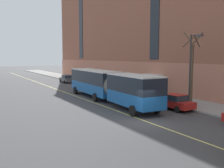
# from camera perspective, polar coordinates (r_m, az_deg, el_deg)

# --- Properties ---
(ground_plane) EXTENTS (260.00, 260.00, 0.00)m
(ground_plane) POSITION_cam_1_polar(r_m,az_deg,el_deg) (21.65, 7.41, -8.15)
(ground_plane) COLOR #424244
(sidewalk) EXTENTS (5.24, 160.00, 0.15)m
(sidewalk) POSITION_cam_1_polar(r_m,az_deg,el_deg) (29.79, 18.00, -4.33)
(sidewalk) COLOR gray
(sidewalk) RESTS_ON ground
(city_bus) EXTENTS (3.63, 19.03, 3.53)m
(city_bus) POSITION_cam_1_polar(r_m,az_deg,el_deg) (30.53, -1.06, -0.02)
(city_bus) COLOR #19569E
(city_bus) RESTS_ON ground
(parked_car_darkgray_1) EXTENTS (2.09, 4.78, 1.56)m
(parked_car_darkgray_1) POSITION_cam_1_polar(r_m,az_deg,el_deg) (53.37, -9.82, 1.14)
(parked_car_darkgray_1) COLOR #4C4C51
(parked_car_darkgray_1) RESTS_ON ground
(parked_car_champagne_3) EXTENTS (1.91, 4.71, 1.56)m
(parked_car_champagne_3) POSITION_cam_1_polar(r_m,az_deg,el_deg) (43.25, -4.92, 0.06)
(parked_car_champagne_3) COLOR #BCAD89
(parked_car_champagne_3) RESTS_ON ground
(parked_car_red_4) EXTENTS (2.00, 4.46, 1.56)m
(parked_car_red_4) POSITION_cam_1_polar(r_m,az_deg,el_deg) (26.81, 13.35, -3.79)
(parked_car_red_4) COLOR #B21E19
(parked_car_red_4) RESTS_ON ground
(parked_car_white_5) EXTENTS (2.04, 4.56, 1.56)m
(parked_car_white_5) POSITION_cam_1_polar(r_m,az_deg,el_deg) (37.85, -1.16, -0.77)
(parked_car_white_5) COLOR silver
(parked_car_white_5) RESTS_ON ground
(street_tree_mid_block) EXTENTS (1.82, 1.79, 7.78)m
(street_tree_mid_block) POSITION_cam_1_polar(r_m,az_deg,el_deg) (29.43, 16.98, 3.34)
(street_tree_mid_block) COLOR brown
(street_tree_mid_block) RESTS_ON sidewalk
(street_lamp) EXTENTS (0.36, 1.48, 7.25)m
(street_lamp) POSITION_cam_1_polar(r_m,az_deg,el_deg) (27.16, 16.99, 4.26)
(street_lamp) COLOR #2D2D30
(street_lamp) RESTS_ON sidewalk
(fire_hydrant) EXTENTS (0.42, 0.24, 0.72)m
(fire_hydrant) POSITION_cam_1_polar(r_m,az_deg,el_deg) (35.02, 4.87, -1.83)
(fire_hydrant) COLOR red
(fire_hydrant) RESTS_ON sidewalk
(lane_centerline) EXTENTS (0.16, 140.00, 0.01)m
(lane_centerline) POSITION_cam_1_polar(r_m,az_deg,el_deg) (24.09, 3.25, -6.64)
(lane_centerline) COLOR #E0D66B
(lane_centerline) RESTS_ON ground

